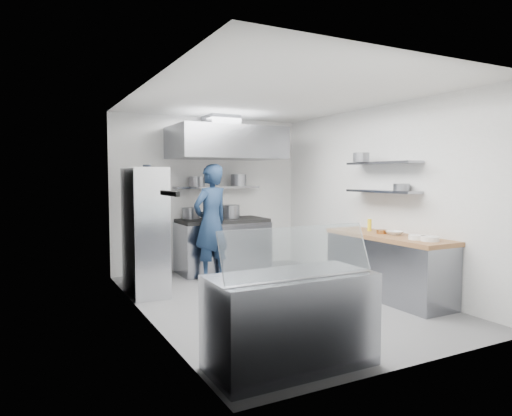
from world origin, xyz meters
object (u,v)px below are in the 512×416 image
gas_range (223,247)px  display_case (291,321)px  wire_rack (145,231)px  chef (211,222)px

gas_range → display_case: size_ratio=1.07×
wire_rack → display_case: 3.23m
chef → wire_rack: bearing=-1.2°
chef → display_case: 3.69m
wire_rack → display_case: size_ratio=1.23×
wire_rack → chef: bearing=20.0°
chef → wire_rack: 1.28m
gas_range → chef: bearing=-129.9°
gas_range → display_case: bearing=-105.0°
chef → display_case: (-0.67, -3.59, -0.54)m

